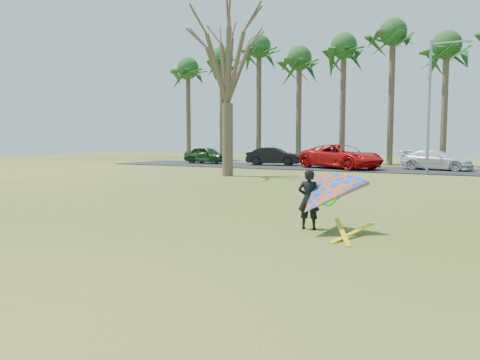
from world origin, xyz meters
The scene contains 16 objects.
ground centered at (0.00, 0.00, 0.00)m, with size 100.00×100.00×0.00m, color #275211.
parking_strip centered at (0.00, 25.00, 0.03)m, with size 46.00×7.00×0.06m, color black.
palm_0 centered at (-22.00, 31.00, 9.17)m, with size 4.84×4.84×10.84m.
palm_1 centered at (-18.00, 31.00, 9.85)m, with size 4.84×4.84×11.54m.
palm_2 centered at (-14.00, 31.00, 10.52)m, with size 4.84×4.84×12.24m.
palm_3 centered at (-10.00, 31.00, 9.17)m, with size 4.84×4.84×10.84m.
palm_4 centered at (-6.00, 31.00, 9.85)m, with size 4.84×4.84×11.54m.
palm_5 centered at (-2.00, 31.00, 10.52)m, with size 4.84×4.84×12.24m.
palm_6 centered at (2.00, 31.00, 9.17)m, with size 4.84×4.84×10.84m.
bare_tree_left centered at (-8.00, 15.00, 6.92)m, with size 6.60×6.60×9.70m.
streetlight centered at (2.16, 22.00, 4.46)m, with size 2.28×0.18×8.00m.
car_0 centered at (-16.19, 25.46, 0.78)m, with size 1.70×4.22×1.44m, color #173917.
car_1 centered at (-9.94, 25.63, 0.77)m, with size 1.51×4.33×1.43m, color black.
car_2 centered at (-3.99, 24.04, 0.92)m, with size 2.85×6.19×1.72m, color #BB0E0F.
car_3 centered at (2.12, 25.71, 0.73)m, with size 1.89×4.64×1.35m, color white.
kite_flyer centered at (2.29, 1.78, 0.84)m, with size 2.13×2.39×2.02m.
Camera 1 is at (5.76, -8.43, 2.14)m, focal length 35.00 mm.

